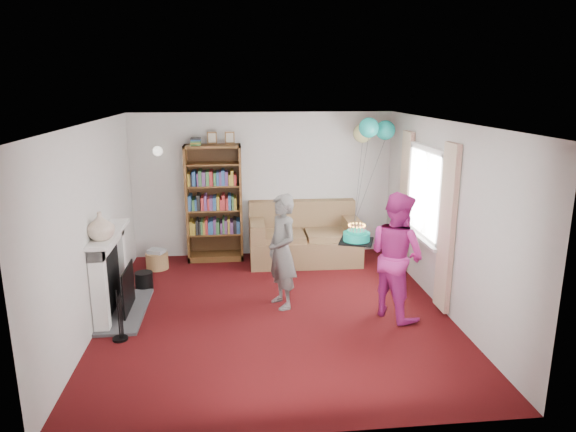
{
  "coord_description": "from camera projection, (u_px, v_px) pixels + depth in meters",
  "views": [
    {
      "loc": [
        -0.5,
        -6.31,
        2.94
      ],
      "look_at": [
        0.23,
        0.6,
        1.16
      ],
      "focal_mm": 32.0,
      "sensor_mm": 36.0,
      "label": 1
    }
  ],
  "objects": [
    {
      "name": "bookcase",
      "position": [
        214.0,
        204.0,
        8.74
      ],
      "size": [
        0.94,
        0.42,
        2.19
      ],
      "color": "#472B14",
      "rests_on": "ground"
    },
    {
      "name": "sofa",
      "position": [
        304.0,
        239.0,
        8.83
      ],
      "size": [
        1.86,
        0.98,
        0.98
      ],
      "rotation": [
        0.0,
        0.0,
        -0.02
      ],
      "color": "brown",
      "rests_on": "ground"
    },
    {
      "name": "birthday_cake",
      "position": [
        356.0,
        237.0,
        6.38
      ],
      "size": [
        0.4,
        0.4,
        0.22
      ],
      "rotation": [
        0.0,
        0.0,
        -0.34
      ],
      "color": "black",
      "rests_on": "ground"
    },
    {
      "name": "ceiling",
      "position": [
        274.0,
        122.0,
        6.23
      ],
      "size": [
        4.5,
        5.0,
        0.01
      ],
      "primitive_type": "cube",
      "color": "white",
      "rests_on": "wall_back"
    },
    {
      "name": "wall_back",
      "position": [
        263.0,
        185.0,
        8.96
      ],
      "size": [
        4.5,
        0.02,
        2.5
      ],
      "primitive_type": "cube",
      "color": "silver",
      "rests_on": "ground"
    },
    {
      "name": "person_striped",
      "position": [
        282.0,
        251.0,
        6.86
      ],
      "size": [
        0.55,
        0.66,
        1.56
      ],
      "primitive_type": "imported",
      "rotation": [
        0.0,
        0.0,
        -1.21
      ],
      "color": "black",
      "rests_on": "ground"
    },
    {
      "name": "balloons",
      "position": [
        372.0,
        130.0,
        8.4
      ],
      "size": [
        0.69,
        0.7,
        1.75
      ],
      "color": "#3F3F3F",
      "rests_on": "ground"
    },
    {
      "name": "window_bay",
      "position": [
        424.0,
        210.0,
        7.36
      ],
      "size": [
        0.14,
        2.02,
        2.2
      ],
      "color": "white",
      "rests_on": "ground"
    },
    {
      "name": "wall_right",
      "position": [
        445.0,
        217.0,
        6.78
      ],
      "size": [
        0.02,
        5.0,
        2.5
      ],
      "primitive_type": "cube",
      "color": "silver",
      "rests_on": "ground"
    },
    {
      "name": "wall_sconce",
      "position": [
        158.0,
        151.0,
        8.49
      ],
      "size": [
        0.16,
        0.23,
        0.16
      ],
      "color": "gold",
      "rests_on": "ground"
    },
    {
      "name": "ground",
      "position": [
        275.0,
        312.0,
        6.85
      ],
      "size": [
        5.0,
        5.0,
        0.0
      ],
      "primitive_type": "plane",
      "color": "black",
      "rests_on": "ground"
    },
    {
      "name": "person_magenta",
      "position": [
        396.0,
        255.0,
        6.57
      ],
      "size": [
        0.93,
        1.0,
        1.65
      ],
      "primitive_type": "imported",
      "rotation": [
        0.0,
        0.0,
        2.07
      ],
      "color": "#B5247E",
      "rests_on": "ground"
    },
    {
      "name": "mantel_vase",
      "position": [
        100.0,
        226.0,
        6.17
      ],
      "size": [
        0.42,
        0.42,
        0.34
      ],
      "primitive_type": "imported",
      "rotation": [
        0.0,
        0.0,
        0.36
      ],
      "color": "beige",
      "rests_on": "fireplace"
    },
    {
      "name": "wicker_basket",
      "position": [
        157.0,
        260.0,
        8.43
      ],
      "size": [
        0.36,
        0.36,
        0.33
      ],
      "rotation": [
        0.0,
        0.0,
        -0.39
      ],
      "color": "olive",
      "rests_on": "ground"
    },
    {
      "name": "fireplace",
      "position": [
        115.0,
        277.0,
        6.7
      ],
      "size": [
        0.55,
        1.8,
        1.12
      ],
      "color": "#3F3F42",
      "rests_on": "ground"
    },
    {
      "name": "wall_left",
      "position": [
        92.0,
        227.0,
        6.31
      ],
      "size": [
        0.02,
        5.0,
        2.5
      ],
      "primitive_type": "cube",
      "color": "silver",
      "rests_on": "ground"
    }
  ]
}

